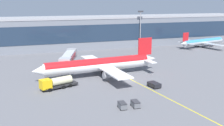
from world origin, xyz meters
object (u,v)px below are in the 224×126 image
fuel_tanker (57,83)px  commuter_jet_far (203,42)px  baggage_cart_0 (122,105)px  pushback_tug (154,85)px  baggage_cart_1 (135,104)px  main_airliner (99,65)px

fuel_tanker → commuter_jet_far: 93.04m
baggage_cart_0 → commuter_jet_far: bearing=42.0°
pushback_tug → commuter_jet_far: (55.88, 51.67, 2.10)m
baggage_cart_1 → pushback_tug: bearing=46.4°
fuel_tanker → pushback_tug: 27.31m
pushback_tug → baggage_cart_0: (-14.06, -11.23, -0.07)m
main_airliner → baggage_cart_1: main_airliner is taller
pushback_tug → baggage_cart_0: size_ratio=1.50×
main_airliner → baggage_cart_1: bearing=-89.2°
baggage_cart_0 → pushback_tug: bearing=38.6°
fuel_tanker → pushback_tug: fuel_tanker is taller
pushback_tug → commuter_jet_far: 76.14m
main_airliner → fuel_tanker: 17.34m
fuel_tanker → baggage_cart_0: 22.58m
main_airliner → commuter_jet_far: (67.12, 35.28, -0.88)m
baggage_cart_0 → baggage_cart_1: same height
baggage_cart_0 → commuter_jet_far: commuter_jet_far is taller
main_airliner → baggage_cart_1: 27.95m
fuel_tanker → baggage_cart_1: fuel_tanker is taller
baggage_cart_1 → commuter_jet_far: bearing=43.4°
pushback_tug → baggage_cart_0: bearing=-141.4°
pushback_tug → baggage_cart_1: (-10.86, -11.39, -0.07)m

